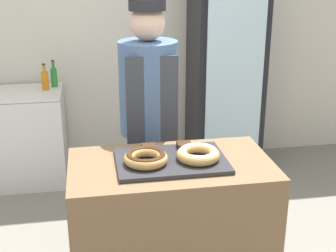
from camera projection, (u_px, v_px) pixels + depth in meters
The scene contains 12 objects.
wall_back at pixel (131, 25), 4.38m from camera, with size 8.00×0.06×2.70m.
display_counter at pixel (171, 232), 2.72m from camera, with size 1.12×0.63×0.89m.
serving_tray at pixel (171, 161), 2.56m from camera, with size 0.60×0.42×0.02m.
donut_chocolate_glaze at pixel (146, 157), 2.49m from camera, with size 0.24×0.24×0.06m.
donut_light_glaze at pixel (198, 154), 2.54m from camera, with size 0.24×0.24×0.06m.
brownie_back_left at pixel (149, 148), 2.67m from camera, with size 0.08×0.08×0.03m.
brownie_back_right at pixel (184, 145), 2.70m from camera, with size 0.08×0.08×0.03m.
baker_person at pixel (149, 122), 3.16m from camera, with size 0.39×0.39×1.71m.
beverage_fridge at pixel (225, 73), 4.33m from camera, with size 0.62×0.58×1.88m.
chest_freezer at pixel (7, 138), 4.19m from camera, with size 1.01×0.58×0.84m.
bottle_orange at pixel (45, 80), 4.10m from camera, with size 0.06×0.06×0.23m.
bottle_green at pixel (54, 77), 4.20m from camera, with size 0.06×0.06×0.24m.
Camera 1 is at (-0.42, -2.31, 1.95)m, focal length 50.00 mm.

